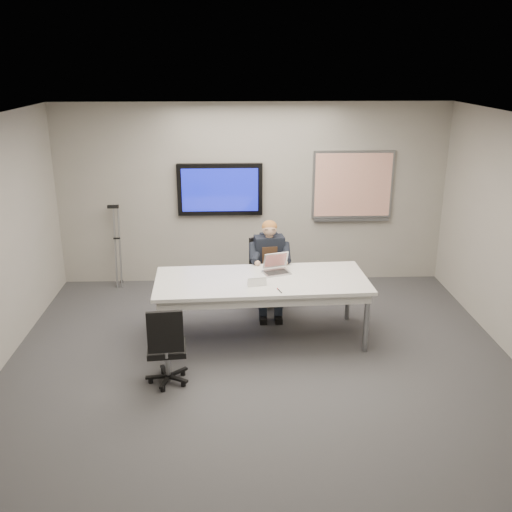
{
  "coord_description": "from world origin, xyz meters",
  "views": [
    {
      "loc": [
        -0.3,
        -5.63,
        3.38
      ],
      "look_at": [
        -0.03,
        0.95,
        1.11
      ],
      "focal_mm": 40.0,
      "sensor_mm": 36.0,
      "label": 1
    }
  ],
  "objects_px": {
    "office_chair_far": "(267,286)",
    "office_chair_near": "(167,360)",
    "seated_person": "(270,278)",
    "laptop": "(276,267)",
    "conference_table": "(262,286)"
  },
  "relations": [
    {
      "from": "seated_person",
      "to": "laptop",
      "type": "relative_size",
      "value": 3.27
    },
    {
      "from": "office_chair_far",
      "to": "office_chair_near",
      "type": "bearing_deg",
      "value": -144.18
    },
    {
      "from": "office_chair_far",
      "to": "office_chair_near",
      "type": "distance_m",
      "value": 2.39
    },
    {
      "from": "office_chair_near",
      "to": "conference_table",
      "type": "bearing_deg",
      "value": -141.15
    },
    {
      "from": "conference_table",
      "to": "office_chair_near",
      "type": "height_order",
      "value": "office_chair_near"
    },
    {
      "from": "office_chair_far",
      "to": "laptop",
      "type": "distance_m",
      "value": 0.94
    },
    {
      "from": "seated_person",
      "to": "laptop",
      "type": "distance_m",
      "value": 0.62
    },
    {
      "from": "conference_table",
      "to": "laptop",
      "type": "distance_m",
      "value": 0.36
    },
    {
      "from": "seated_person",
      "to": "office_chair_far",
      "type": "bearing_deg",
      "value": 87.15
    },
    {
      "from": "conference_table",
      "to": "office_chair_far",
      "type": "relative_size",
      "value": 2.66
    },
    {
      "from": "office_chair_far",
      "to": "seated_person",
      "type": "distance_m",
      "value": 0.32
    },
    {
      "from": "conference_table",
      "to": "office_chair_near",
      "type": "bearing_deg",
      "value": -138.31
    },
    {
      "from": "conference_table",
      "to": "office_chair_near",
      "type": "distance_m",
      "value": 1.56
    },
    {
      "from": "laptop",
      "to": "conference_table",
      "type": "bearing_deg",
      "value": -146.5
    },
    {
      "from": "office_chair_far",
      "to": "seated_person",
      "type": "relative_size",
      "value": 0.77
    }
  ]
}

